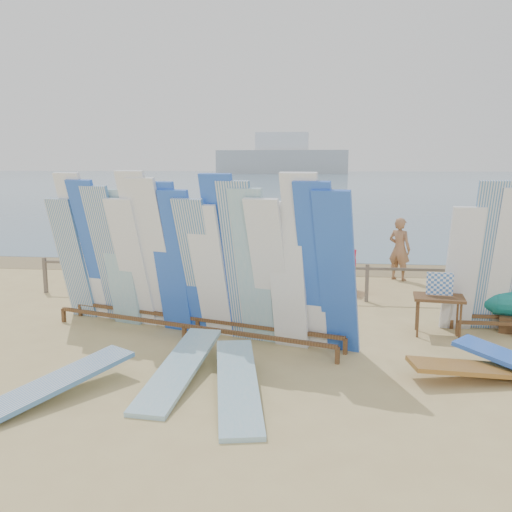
# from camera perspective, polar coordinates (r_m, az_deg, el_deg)

# --- Properties ---
(ground) EXTENTS (160.00, 160.00, 0.00)m
(ground) POSITION_cam_1_polar(r_m,az_deg,el_deg) (10.24, 1.63, -8.67)
(ground) COLOR tan
(ground) RESTS_ON ground
(ocean) EXTENTS (320.00, 240.00, 0.02)m
(ocean) POSITION_cam_1_polar(r_m,az_deg,el_deg) (137.73, 6.29, 8.22)
(ocean) COLOR slate
(ocean) RESTS_ON ground
(wet_sand_strip) EXTENTS (40.00, 2.60, 0.01)m
(wet_sand_strip) POSITION_cam_1_polar(r_m,az_deg,el_deg) (17.21, 3.70, -1.16)
(wet_sand_strip) COLOR olive
(wet_sand_strip) RESTS_ON ground
(distant_ship) EXTENTS (45.00, 8.00, 14.00)m
(distant_ship) POSITION_cam_1_polar(r_m,az_deg,el_deg) (190.13, 2.74, 10.24)
(distant_ship) COLOR #999EA3
(distant_ship) RESTS_ON ocean
(fence) EXTENTS (12.08, 0.08, 0.90)m
(fence) POSITION_cam_1_polar(r_m,az_deg,el_deg) (12.98, 2.79, -1.87)
(fence) COLOR #65594C
(fence) RESTS_ON ground
(main_surfboard_rack) EXTENTS (6.21, 2.71, 3.11)m
(main_surfboard_rack) POSITION_cam_1_polar(r_m,az_deg,el_deg) (10.07, -6.91, -0.80)
(main_surfboard_rack) COLOR brown
(main_surfboard_rack) RESTS_ON ground
(vendor_table) EXTENTS (0.99, 0.75, 1.21)m
(vendor_table) POSITION_cam_1_polar(r_m,az_deg,el_deg) (10.89, 18.61, -5.85)
(vendor_table) COLOR brown
(vendor_table) RESTS_ON ground
(flat_board_b) EXTENTS (0.80, 2.73, 0.38)m
(flat_board_b) POSITION_cam_1_polar(r_m,az_deg,el_deg) (8.49, -8.02, -12.73)
(flat_board_b) COLOR #7BAFC5
(flat_board_b) RESTS_ON ground
(flat_board_a) EXTENTS (1.06, 2.75, 0.36)m
(flat_board_a) POSITION_cam_1_polar(r_m,az_deg,el_deg) (7.89, -1.95, -14.41)
(flat_board_a) COLOR #7BAFC5
(flat_board_a) RESTS_ON ground
(flat_board_c) EXTENTS (2.75, 1.00, 0.32)m
(flat_board_c) POSITION_cam_1_polar(r_m,az_deg,el_deg) (9.14, 24.13, -11.86)
(flat_board_c) COLOR #9C692A
(flat_board_c) RESTS_ON ground
(flat_board_e) EXTENTS (1.88, 2.59, 0.39)m
(flat_board_e) POSITION_cam_1_polar(r_m,az_deg,el_deg) (8.23, -21.26, -14.06)
(flat_board_e) COLOR silver
(flat_board_e) RESTS_ON ground
(beach_chair_left) EXTENTS (0.66, 0.68, 0.88)m
(beach_chair_left) POSITION_cam_1_polar(r_m,az_deg,el_deg) (13.58, 8.72, -3.07)
(beach_chair_left) COLOR red
(beach_chair_left) RESTS_ON ground
(beach_chair_right) EXTENTS (0.84, 0.85, 0.97)m
(beach_chair_right) POSITION_cam_1_polar(r_m,az_deg,el_deg) (13.76, 7.65, -2.76)
(beach_chair_right) COLOR red
(beach_chair_right) RESTS_ON ground
(stroller) EXTENTS (0.75, 0.89, 1.05)m
(stroller) POSITION_cam_1_polar(r_m,az_deg,el_deg) (14.00, 9.20, -2.00)
(stroller) COLOR red
(stroller) RESTS_ON ground
(beachgoer_11) EXTENTS (0.92, 1.73, 1.78)m
(beachgoer_11) POSITION_cam_1_polar(r_m,az_deg,el_deg) (17.87, -7.52, 2.06)
(beachgoer_11) COLOR beige
(beachgoer_11) RESTS_ON ground
(beachgoer_7) EXTENTS (0.73, 0.67, 1.76)m
(beachgoer_7) POSITION_cam_1_polar(r_m,az_deg,el_deg) (15.64, 14.86, 0.72)
(beachgoer_7) COLOR #8C6042
(beachgoer_7) RESTS_ON ground
(beachgoer_4) EXTENTS (0.43, 0.92, 1.54)m
(beachgoer_4) POSITION_cam_1_polar(r_m,az_deg,el_deg) (15.10, 4.35, 0.28)
(beachgoer_4) COLOR #8C6042
(beachgoer_4) RESTS_ON ground
(beachgoer_1) EXTENTS (0.53, 0.69, 1.67)m
(beachgoer_1) POSITION_cam_1_polar(r_m,az_deg,el_deg) (15.79, -12.86, 0.71)
(beachgoer_1) COLOR #8C6042
(beachgoer_1) RESTS_ON ground
(beachgoer_extra_1) EXTENTS (0.95, 0.95, 1.60)m
(beachgoer_extra_1) POSITION_cam_1_polar(r_m,az_deg,el_deg) (16.06, -12.29, 0.75)
(beachgoer_extra_1) COLOR #8C6042
(beachgoer_extra_1) RESTS_ON ground
(beachgoer_0) EXTENTS (0.94, 0.78, 1.73)m
(beachgoer_0) POSITION_cam_1_polar(r_m,az_deg,el_deg) (16.05, -16.16, 0.83)
(beachgoer_0) COLOR tan
(beachgoer_0) RESTS_ON ground
(beachgoer_3) EXTENTS (1.16, 1.11, 1.76)m
(beachgoer_3) POSITION_cam_1_polar(r_m,az_deg,el_deg) (15.91, -7.75, 1.10)
(beachgoer_3) COLOR tan
(beachgoer_3) RESTS_ON ground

